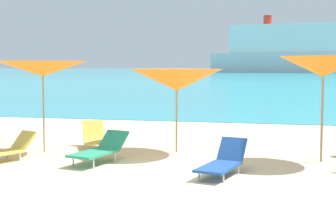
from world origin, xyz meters
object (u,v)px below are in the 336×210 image
Objects in this scene: umbrella_2 at (177,80)px; lounge_chair_6 at (223,162)px; lounge_chair_1 at (7,149)px; lounge_chair_4 at (95,137)px; umbrella_3 at (323,67)px; umbrella_1 at (43,69)px; lounge_chair_0 at (100,149)px; cruise_ship at (286,51)px.

umbrella_2 is 3.11m from lounge_chair_6.
lounge_chair_4 reaches higher than lounge_chair_1.
lounge_chair_6 is at bearing -136.56° from umbrella_3.
lounge_chair_6 is at bearing -17.74° from umbrella_1.
lounge_chair_6 reaches higher than lounge_chair_0.
lounge_chair_4 is (-2.20, 0.11, -1.51)m from umbrella_2.
lounge_chair_1 is (-0.31, -1.18, -1.80)m from umbrella_1.
umbrella_2 is 154.56m from cruise_ship.
umbrella_3 is 1.44× the size of lounge_chair_6.
lounge_chair_0 is at bearing -164.86° from umbrella_3.
umbrella_1 is 3.29m from umbrella_2.
umbrella_1 is 1.58× the size of lounge_chair_1.
umbrella_3 is (3.42, -0.43, 0.32)m from umbrella_2.
umbrella_2 is 1.46× the size of lounge_chair_6.
lounge_chair_0 is 2.85m from lounge_chair_6.
umbrella_2 is 1.02× the size of umbrella_3.
cruise_ship reaches higher than umbrella_3.
umbrella_2 reaches higher than lounge_chair_1.
lounge_chair_6 is (4.61, -1.48, -1.81)m from umbrella_1.
lounge_chair_1 is 0.91× the size of lounge_chair_6.
umbrella_1 is at bearing -163.72° from lounge_chair_4.
umbrella_1 is 1.38× the size of lounge_chair_0.
umbrella_1 reaches higher than lounge_chair_0.
lounge_chair_1 is 156.70m from cruise_ship.
lounge_chair_6 is at bearing -83.01° from cruise_ship.
lounge_chair_6 is 156.90m from cruise_ship.
umbrella_1 is 0.05× the size of cruise_ship.
umbrella_3 reaches higher than lounge_chair_4.
lounge_chair_6 is at bearing 19.04° from lounge_chair_1.
umbrella_2 is at bearing -30.61° from lounge_chair_4.
lounge_chair_1 is at bearing -150.09° from umbrella_2.
umbrella_3 reaches higher than lounge_chair_6.
umbrella_3 is 1.60× the size of lounge_chair_4.
lounge_chair_0 reaches higher than lounge_chair_1.
umbrella_3 is at bearing -82.28° from cruise_ship.
lounge_chair_6 is (2.79, -0.58, -0.04)m from lounge_chair_0.
cruise_ship is at bearing 60.61° from lounge_chair_4.
umbrella_1 reaches higher than lounge_chair_1.
umbrella_2 is at bearing 52.42° from lounge_chair_1.
cruise_ship is at bearing 89.14° from umbrella_2.
lounge_chair_4 reaches higher than lounge_chair_6.
lounge_chair_4 is at bearing 177.10° from umbrella_2.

